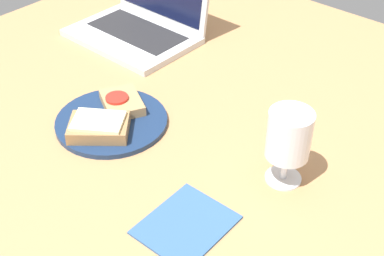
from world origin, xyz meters
TOP-DOWN VIEW (x-y plane):
  - wooden_table at (0.00, 0.00)cm, footprint 140.00×140.00cm
  - plate at (-11.69, -5.99)cm, footprint 21.98×21.98cm
  - sandwich_with_cheese at (-10.15, -10.34)cm, footprint 13.54×13.20cm
  - sandwich_with_tomato at (-13.26, -1.69)cm, footprint 11.89×10.90cm
  - wine_glass at (22.55, 2.94)cm, footprint 7.43×7.43cm
  - laptop at (-33.99, 24.87)cm, footprint 30.13×24.17cm
  - napkin at (17.10, -16.23)cm, footprint 12.19×14.50cm

SIDE VIEW (x-z plane):
  - wooden_table at x=0.00cm, z-range 0.00..3.00cm
  - napkin at x=17.10cm, z-range 3.00..3.40cm
  - plate at x=-11.69cm, z-range 3.00..4.06cm
  - sandwich_with_tomato at x=-13.26cm, z-range 3.89..6.43cm
  - sandwich_with_cheese at x=-10.15cm, z-range 3.98..7.12cm
  - laptop at x=-33.99cm, z-range -3.27..18.61cm
  - wine_glass at x=22.55cm, z-range 4.95..18.94cm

